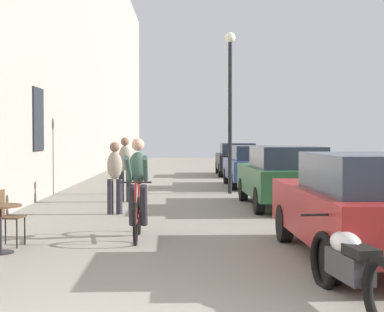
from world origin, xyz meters
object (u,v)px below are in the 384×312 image
pedestrian_mid (125,166)px  street_lamp (230,92)px  cafe_chair_mid_toward_street (6,214)px  parked_car_second (283,176)px  parked_car_third (252,166)px  parked_car_fourth (236,159)px  cafe_table_mid (0,218)px  cyclist_on_bicycle (138,191)px  pedestrian_near (115,174)px  parked_motorcycle (350,266)px  parked_car_nearest (363,205)px

pedestrian_mid → street_lamp: 4.30m
cafe_chair_mid_toward_street → parked_car_second: size_ratio=0.21×
parked_car_third → parked_car_fourth: parked_car_fourth is taller
cafe_table_mid → cyclist_on_bicycle: (1.95, 1.32, 0.29)m
cafe_chair_mid_toward_street → parked_car_fourth: parked_car_fourth is taller
pedestrian_near → parked_motorcycle: pedestrian_near is taller
cyclist_on_bicycle → parked_car_nearest: cyclist_on_bicycle is taller
parked_motorcycle → cafe_chair_mid_toward_street: bearing=143.7°
cafe_table_mid → pedestrian_near: 4.57m
cyclist_on_bicycle → parked_car_fourth: bearing=79.0°
parked_car_third → parked_car_fourth: 6.06m
cyclist_on_bicycle → parked_car_nearest: (3.29, -1.95, -0.03)m
street_lamp → parked_car_third: size_ratio=1.21×
parked_car_second → parked_motorcycle: 8.44m
parked_car_third → parked_car_nearest: bearing=-89.4°
parked_car_second → parked_car_fourth: bearing=90.4°
pedestrian_mid → parked_car_third: bearing=49.5°
pedestrian_near → street_lamp: street_lamp is taller
cyclist_on_bicycle → pedestrian_near: (-0.75, 3.08, 0.10)m
parked_car_third → parked_car_fourth: (-0.00, 6.06, 0.01)m
parked_car_nearest → parked_car_third: parked_car_nearest is taller
street_lamp → cafe_table_mid: bearing=-114.4°
parked_car_nearest → parked_car_fourth: size_ratio=1.04×
parked_car_fourth → street_lamp: bearing=-96.5°
parked_car_fourth → parked_motorcycle: parked_car_fourth is taller
pedestrian_near → parked_motorcycle: size_ratio=0.76×
cyclist_on_bicycle → parked_motorcycle: 4.81m
parked_car_second → cyclist_on_bicycle: bearing=-126.9°
cyclist_on_bicycle → street_lamp: street_lamp is taller
cyclist_on_bicycle → pedestrian_near: size_ratio=1.09×
cyclist_on_bicycle → pedestrian_mid: size_ratio=1.03×
parked_car_third → cafe_chair_mid_toward_street: bearing=-115.4°
street_lamp → pedestrian_mid: bearing=-142.8°
parked_car_third → street_lamp: bearing=-112.2°
parked_car_third → pedestrian_mid: bearing=-130.5°
pedestrian_mid → parked_car_second: size_ratio=0.40×
street_lamp → parked_car_second: street_lamp is taller
pedestrian_mid → pedestrian_near: bearing=-89.6°
pedestrian_mid → street_lamp: (2.97, 2.26, 2.14)m
cafe_chair_mid_toward_street → street_lamp: street_lamp is taller
pedestrian_mid → parked_car_third: 6.05m
parked_car_fourth → parked_motorcycle: bearing=-91.8°
parked_car_second → parked_car_nearest: bearing=-89.6°
cyclist_on_bicycle → parked_car_fourth: size_ratio=0.43×
cafe_chair_mid_toward_street → parked_car_third: 12.09m
cafe_table_mid → parked_car_second: (5.20, 5.63, 0.26)m
street_lamp → cafe_chair_mid_toward_street: bearing=-116.3°
parked_motorcycle → cafe_table_mid: bearing=148.2°
parked_car_nearest → parked_motorcycle: 2.30m
cafe_chair_mid_toward_street → parked_car_nearest: (5.32, -1.20, 0.27)m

